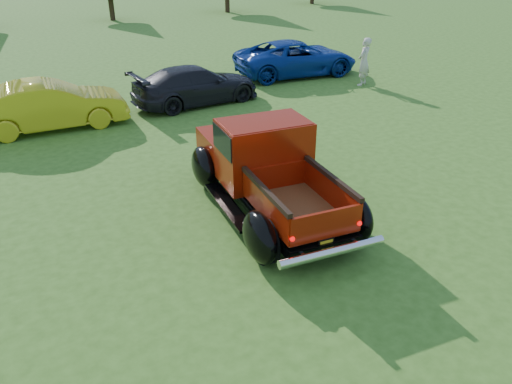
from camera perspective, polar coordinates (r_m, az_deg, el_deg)
name	(u,v)px	position (r m, az deg, el deg)	size (l,w,h in m)	color
ground	(257,236)	(10.05, 0.12, -5.11)	(120.00, 120.00, 0.00)	#375D1A
pickup_truck	(264,166)	(10.87, 0.88, 3.04)	(3.06, 5.45, 1.94)	black
show_car_yellow	(51,105)	(16.77, -22.42, 9.15)	(1.57, 4.49, 1.48)	gold
show_car_grey	(196,85)	(18.20, -6.88, 12.05)	(1.87, 4.59, 1.33)	black
show_car_blue	(296,58)	(22.11, 4.62, 15.03)	(2.42, 5.25, 1.46)	navy
spectator	(364,62)	(20.86, 12.23, 14.35)	(0.68, 0.45, 1.86)	beige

